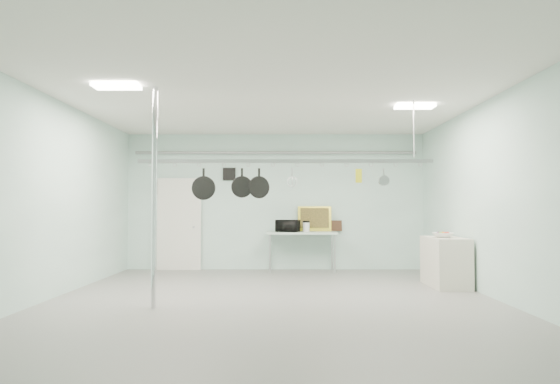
{
  "coord_description": "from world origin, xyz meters",
  "views": [
    {
      "loc": [
        0.14,
        -7.79,
        1.41
      ],
      "look_at": [
        0.11,
        1.0,
        1.72
      ],
      "focal_mm": 32.0,
      "sensor_mm": 36.0,
      "label": 1
    }
  ],
  "objects_px": {
    "fruit_bowl": "(443,235)",
    "skillet_right": "(259,183)",
    "skillet_mid": "(242,183)",
    "side_cabinet": "(445,262)",
    "microwave": "(288,226)",
    "chrome_pole": "(154,197)",
    "pot_rack": "(285,159)",
    "coffee_canister": "(306,227)",
    "prep_table": "(302,235)",
    "skillet_left": "(204,184)"
  },
  "relations": [
    {
      "from": "prep_table",
      "to": "side_cabinet",
      "type": "xyz_separation_m",
      "value": [
        2.55,
        -2.2,
        -0.38
      ]
    },
    {
      "from": "microwave",
      "to": "skillet_left",
      "type": "distance_m",
      "value": 3.57
    },
    {
      "from": "skillet_left",
      "to": "skillet_mid",
      "type": "xyz_separation_m",
      "value": [
        0.63,
        0.0,
        0.01
      ]
    },
    {
      "from": "skillet_mid",
      "to": "skillet_right",
      "type": "height_order",
      "value": "same"
    },
    {
      "from": "skillet_left",
      "to": "skillet_mid",
      "type": "height_order",
      "value": "same"
    },
    {
      "from": "coffee_canister",
      "to": "fruit_bowl",
      "type": "relative_size",
      "value": 0.55
    },
    {
      "from": "prep_table",
      "to": "coffee_canister",
      "type": "height_order",
      "value": "coffee_canister"
    },
    {
      "from": "pot_rack",
      "to": "skillet_mid",
      "type": "height_order",
      "value": "pot_rack"
    },
    {
      "from": "prep_table",
      "to": "fruit_bowl",
      "type": "bearing_deg",
      "value": -43.64
    },
    {
      "from": "side_cabinet",
      "to": "coffee_canister",
      "type": "bearing_deg",
      "value": 138.07
    },
    {
      "from": "fruit_bowl",
      "to": "pot_rack",
      "type": "bearing_deg",
      "value": -161.67
    },
    {
      "from": "fruit_bowl",
      "to": "skillet_right",
      "type": "xyz_separation_m",
      "value": [
        -3.29,
        -0.95,
        0.89
      ]
    },
    {
      "from": "chrome_pole",
      "to": "fruit_bowl",
      "type": "xyz_separation_m",
      "value": [
        4.76,
        1.85,
        -0.65
      ]
    },
    {
      "from": "skillet_left",
      "to": "skillet_right",
      "type": "height_order",
      "value": "same"
    },
    {
      "from": "coffee_canister",
      "to": "chrome_pole",
      "type": "bearing_deg",
      "value": -119.77
    },
    {
      "from": "chrome_pole",
      "to": "skillet_mid",
      "type": "bearing_deg",
      "value": 37.0
    },
    {
      "from": "fruit_bowl",
      "to": "chrome_pole",
      "type": "bearing_deg",
      "value": -158.79
    },
    {
      "from": "prep_table",
      "to": "skillet_mid",
      "type": "distance_m",
      "value": 3.62
    },
    {
      "from": "prep_table",
      "to": "coffee_canister",
      "type": "relative_size",
      "value": 7.62
    },
    {
      "from": "side_cabinet",
      "to": "microwave",
      "type": "relative_size",
      "value": 2.44
    },
    {
      "from": "chrome_pole",
      "to": "skillet_mid",
      "type": "xyz_separation_m",
      "value": [
        1.19,
        0.9,
        0.24
      ]
    },
    {
      "from": "chrome_pole",
      "to": "pot_rack",
      "type": "distance_m",
      "value": 2.19
    },
    {
      "from": "coffee_canister",
      "to": "pot_rack",
      "type": "bearing_deg",
      "value": -98.65
    },
    {
      "from": "microwave",
      "to": "fruit_bowl",
      "type": "relative_size",
      "value": 1.28
    },
    {
      "from": "chrome_pole",
      "to": "fruit_bowl",
      "type": "bearing_deg",
      "value": 21.21
    },
    {
      "from": "coffee_canister",
      "to": "fruit_bowl",
      "type": "distance_m",
      "value": 3.33
    },
    {
      "from": "chrome_pole",
      "to": "skillet_right",
      "type": "height_order",
      "value": "chrome_pole"
    },
    {
      "from": "chrome_pole",
      "to": "coffee_canister",
      "type": "bearing_deg",
      "value": 60.23
    },
    {
      "from": "microwave",
      "to": "skillet_left",
      "type": "relative_size",
      "value": 0.97
    },
    {
      "from": "chrome_pole",
      "to": "pot_rack",
      "type": "height_order",
      "value": "chrome_pole"
    },
    {
      "from": "coffee_canister",
      "to": "microwave",
      "type": "bearing_deg",
      "value": -164.26
    },
    {
      "from": "skillet_left",
      "to": "chrome_pole",
      "type": "bearing_deg",
      "value": -121.37
    },
    {
      "from": "side_cabinet",
      "to": "skillet_right",
      "type": "bearing_deg",
      "value": -161.96
    },
    {
      "from": "chrome_pole",
      "to": "side_cabinet",
      "type": "bearing_deg",
      "value": 22.41
    },
    {
      "from": "fruit_bowl",
      "to": "skillet_right",
      "type": "distance_m",
      "value": 3.54
    },
    {
      "from": "skillet_right",
      "to": "coffee_canister",
      "type": "bearing_deg",
      "value": 50.9
    },
    {
      "from": "fruit_bowl",
      "to": "skillet_mid",
      "type": "relative_size",
      "value": 0.79
    },
    {
      "from": "prep_table",
      "to": "fruit_bowl",
      "type": "relative_size",
      "value": 4.16
    },
    {
      "from": "side_cabinet",
      "to": "skillet_right",
      "type": "relative_size",
      "value": 2.44
    },
    {
      "from": "pot_rack",
      "to": "skillet_mid",
      "type": "distance_m",
      "value": 0.8
    },
    {
      "from": "coffee_canister",
      "to": "fruit_bowl",
      "type": "xyz_separation_m",
      "value": [
        2.36,
        -2.35,
        -0.06
      ]
    },
    {
      "from": "skillet_mid",
      "to": "chrome_pole",
      "type": "bearing_deg",
      "value": -138.8
    },
    {
      "from": "pot_rack",
      "to": "microwave",
      "type": "relative_size",
      "value": 9.75
    },
    {
      "from": "coffee_canister",
      "to": "fruit_bowl",
      "type": "bearing_deg",
      "value": -44.84
    },
    {
      "from": "coffee_canister",
      "to": "side_cabinet",
      "type": "bearing_deg",
      "value": -41.93
    },
    {
      "from": "skillet_mid",
      "to": "fruit_bowl",
      "type": "bearing_deg",
      "value": 19.09
    },
    {
      "from": "side_cabinet",
      "to": "skillet_mid",
      "type": "height_order",
      "value": "skillet_mid"
    },
    {
      "from": "prep_table",
      "to": "coffee_canister",
      "type": "distance_m",
      "value": 0.21
    },
    {
      "from": "pot_rack",
      "to": "skillet_right",
      "type": "bearing_deg",
      "value": 180.0
    },
    {
      "from": "pot_rack",
      "to": "skillet_right",
      "type": "relative_size",
      "value": 9.76
    }
  ]
}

